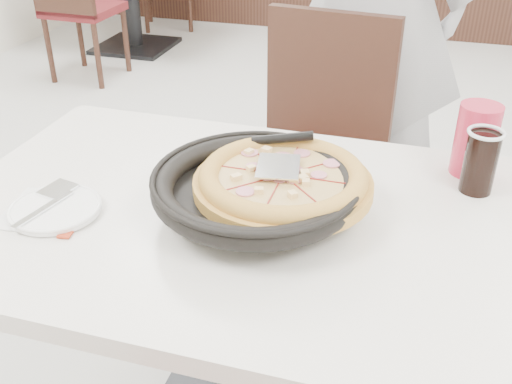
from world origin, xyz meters
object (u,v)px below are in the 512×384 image
(side_plate, at_px, (55,209))
(cola_glass, at_px, (480,163))
(main_table, at_px, (241,346))
(chair_far, at_px, (307,177))
(bg_chair_left_near, at_px, (83,6))
(red_cup, at_px, (476,140))
(pizza_pan, at_px, (256,196))
(pizza, at_px, (283,184))

(side_plate, relative_size, cola_glass, 1.37)
(main_table, bearing_deg, chair_far, 89.32)
(side_plate, height_order, bg_chair_left_near, bg_chair_left_near)
(red_cup, relative_size, bg_chair_left_near, 0.17)
(main_table, height_order, bg_chair_left_near, bg_chair_left_near)
(main_table, bearing_deg, side_plate, -161.54)
(side_plate, distance_m, red_cup, 0.90)
(cola_glass, bearing_deg, chair_far, 135.04)
(chair_far, distance_m, cola_glass, 0.72)
(pizza_pan, xyz_separation_m, bg_chair_left_near, (-1.90, 2.49, -0.32))
(red_cup, bearing_deg, pizza_pan, -143.63)
(red_cup, bearing_deg, bg_chair_left_near, 136.56)
(red_cup, bearing_deg, chair_far, 140.11)
(cola_glass, distance_m, red_cup, 0.08)
(red_cup, distance_m, bg_chair_left_near, 3.20)
(chair_far, distance_m, red_cup, 0.67)
(chair_far, distance_m, side_plate, 0.90)
(chair_far, relative_size, pizza, 2.69)
(main_table, bearing_deg, pizza, 14.67)
(bg_chair_left_near, bearing_deg, pizza_pan, -50.43)
(bg_chair_left_near, bearing_deg, cola_glass, -42.17)
(chair_far, distance_m, pizza_pan, 0.74)
(cola_glass, bearing_deg, red_cup, 96.88)
(pizza_pan, xyz_separation_m, red_cup, (0.41, 0.30, 0.04))
(pizza, distance_m, red_cup, 0.45)
(main_table, distance_m, chair_far, 0.67)
(main_table, bearing_deg, cola_glass, 25.24)
(pizza, xyz_separation_m, bg_chair_left_near, (-1.95, 2.46, -0.34))
(pizza, relative_size, bg_chair_left_near, 0.37)
(pizza_pan, bearing_deg, side_plate, -163.87)
(chair_far, bearing_deg, pizza_pan, 99.88)
(cola_glass, xyz_separation_m, bg_chair_left_near, (-2.32, 2.27, -0.34))
(pizza_pan, xyz_separation_m, pizza, (0.05, 0.03, 0.02))
(main_table, relative_size, bg_chair_left_near, 1.26)
(chair_far, bearing_deg, side_plate, 72.92)
(pizza_pan, bearing_deg, main_table, 173.65)
(pizza, height_order, side_plate, pizza)
(red_cup, height_order, bg_chair_left_near, bg_chair_left_near)
(pizza, relative_size, cola_glass, 2.71)
(side_plate, height_order, red_cup, red_cup)
(red_cup, xyz_separation_m, bg_chair_left_near, (-2.31, 2.19, -0.35))
(chair_far, xyz_separation_m, pizza_pan, (0.03, -0.67, 0.32))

